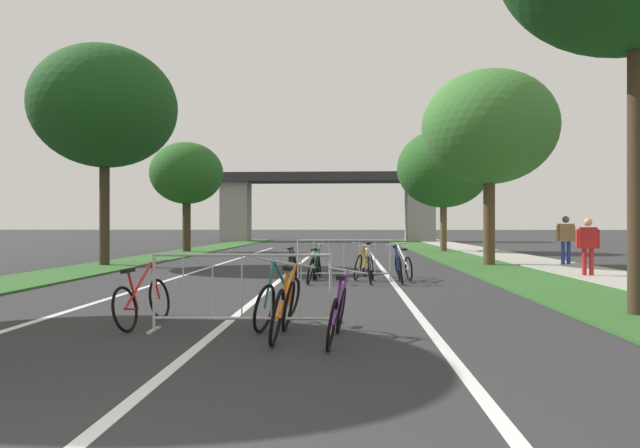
# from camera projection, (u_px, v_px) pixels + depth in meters

# --- Properties ---
(grass_verge_left) EXTENTS (2.36, 54.76, 0.05)m
(grass_verge_left) POSITION_uv_depth(u_px,v_px,m) (168.00, 256.00, 25.54)
(grass_verge_left) COLOR #2D5B26
(grass_verge_left) RESTS_ON ground
(grass_verge_right) EXTENTS (2.36, 54.76, 0.05)m
(grass_verge_right) POSITION_uv_depth(u_px,v_px,m) (453.00, 256.00, 24.91)
(grass_verge_right) COLOR #2D5B26
(grass_verge_right) RESTS_ON ground
(sidewalk_path_right) EXTENTS (2.33, 54.76, 0.08)m
(sidewalk_path_right) POSITION_uv_depth(u_px,v_px,m) (506.00, 256.00, 24.79)
(sidewalk_path_right) COLOR #9E9B93
(sidewalk_path_right) RESTS_ON ground
(lane_stripe_center) EXTENTS (0.14, 31.68, 0.01)m
(lane_stripe_center) POSITION_uv_depth(u_px,v_px,m) (295.00, 268.00, 18.67)
(lane_stripe_center) COLOR silver
(lane_stripe_center) RESTS_ON ground
(lane_stripe_right_lane) EXTENTS (0.14, 31.68, 0.01)m
(lane_stripe_right_lane) POSITION_uv_depth(u_px,v_px,m) (382.00, 268.00, 18.53)
(lane_stripe_right_lane) COLOR silver
(lane_stripe_right_lane) RESTS_ON ground
(lane_stripe_left_lane) EXTENTS (0.14, 31.68, 0.01)m
(lane_stripe_left_lane) POSITION_uv_depth(u_px,v_px,m) (210.00, 267.00, 18.81)
(lane_stripe_left_lane) COLOR silver
(lane_stripe_left_lane) RESTS_ON ground
(overpass_bridge) EXTENTS (23.63, 3.44, 5.83)m
(overpass_bridge) POSITION_uv_depth(u_px,v_px,m) (327.00, 194.00, 48.06)
(overpass_bridge) COLOR #2D2D30
(overpass_bridge) RESTS_ON ground
(tree_left_pine_near) EXTENTS (4.93, 4.93, 7.60)m
(tree_left_pine_near) POSITION_uv_depth(u_px,v_px,m) (105.00, 107.00, 19.38)
(tree_left_pine_near) COLOR #3D2D1E
(tree_left_pine_near) RESTS_ON ground
(tree_left_oak_mid) EXTENTS (3.77, 3.77, 5.71)m
(tree_left_oak_mid) POSITION_uv_depth(u_px,v_px,m) (187.00, 174.00, 29.11)
(tree_left_oak_mid) COLOR #3D2D1E
(tree_left_oak_mid) RESTS_ON ground
(tree_right_maple_mid) EXTENTS (4.64, 4.64, 6.79)m
(tree_right_maple_mid) POSITION_uv_depth(u_px,v_px,m) (489.00, 128.00, 19.48)
(tree_right_maple_mid) COLOR #4C3823
(tree_right_maple_mid) RESTS_ON ground
(tree_right_cypress_far) EXTENTS (4.84, 4.84, 6.43)m
(tree_right_cypress_far) POSITION_uv_depth(u_px,v_px,m) (443.00, 169.00, 29.33)
(tree_right_cypress_far) COLOR brown
(tree_right_cypress_far) RESTS_ON ground
(crowd_barrier_nearest) EXTENTS (2.45, 0.49, 1.05)m
(crowd_barrier_nearest) POSITION_uv_depth(u_px,v_px,m) (242.00, 293.00, 7.52)
(crowd_barrier_nearest) COLOR #ADADB2
(crowd_barrier_nearest) RESTS_ON ground
(crowd_barrier_second) EXTENTS (2.46, 0.54, 1.05)m
(crowd_barrier_second) POSITION_uv_depth(u_px,v_px,m) (344.00, 260.00, 14.41)
(crowd_barrier_second) COLOR #ADADB2
(crowd_barrier_second) RESTS_ON ground
(bicycle_green_0) EXTENTS (0.51, 1.75, 0.97)m
(bicycle_green_0) POSITION_uv_depth(u_px,v_px,m) (314.00, 268.00, 13.86)
(bicycle_green_0) COLOR black
(bicycle_green_0) RESTS_ON ground
(bicycle_blue_1) EXTENTS (0.48, 1.71, 1.01)m
(bicycle_blue_1) POSITION_uv_depth(u_px,v_px,m) (399.00, 267.00, 13.93)
(bicycle_blue_1) COLOR black
(bicycle_blue_1) RESTS_ON ground
(bicycle_black_2) EXTENTS (0.55, 1.74, 0.87)m
(bicycle_black_2) POSITION_uv_depth(u_px,v_px,m) (293.00, 265.00, 14.92)
(bicycle_black_2) COLOR black
(bicycle_black_2) RESTS_ON ground
(bicycle_teal_3) EXTENTS (0.57, 1.70, 1.01)m
(bicycle_teal_3) POSITION_uv_depth(u_px,v_px,m) (279.00, 300.00, 7.92)
(bicycle_teal_3) COLOR black
(bicycle_teal_3) RESTS_ON ground
(bicycle_silver_4) EXTENTS (0.45, 1.75, 0.99)m
(bicycle_silver_4) POSITION_uv_depth(u_px,v_px,m) (371.00, 267.00, 13.88)
(bicycle_silver_4) COLOR black
(bicycle_silver_4) RESTS_ON ground
(bicycle_white_5) EXTENTS (0.59, 1.65, 0.96)m
(bicycle_white_5) POSITION_uv_depth(u_px,v_px,m) (403.00, 265.00, 14.84)
(bicycle_white_5) COLOR black
(bicycle_white_5) RESTS_ON ground
(bicycle_yellow_6) EXTENTS (0.59, 1.76, 0.99)m
(bicycle_yellow_6) POSITION_uv_depth(u_px,v_px,m) (363.00, 264.00, 14.93)
(bicycle_yellow_6) COLOR black
(bicycle_yellow_6) RESTS_ON ground
(bicycle_purple_7) EXTENTS (0.49, 1.70, 0.88)m
(bicycle_purple_7) POSITION_uv_depth(u_px,v_px,m) (337.00, 313.00, 6.86)
(bicycle_purple_7) COLOR black
(bicycle_purple_7) RESTS_ON ground
(bicycle_orange_8) EXTENTS (0.55, 1.65, 0.97)m
(bicycle_orange_8) POSITION_uv_depth(u_px,v_px,m) (284.00, 308.00, 7.05)
(bicycle_orange_8) COLOR black
(bicycle_orange_8) RESTS_ON ground
(bicycle_red_9) EXTENTS (0.51, 1.66, 0.92)m
(bicycle_red_9) POSITION_uv_depth(u_px,v_px,m) (143.00, 301.00, 7.98)
(bicycle_red_9) COLOR black
(bicycle_red_9) RESTS_ON ground
(bicycle_green_10) EXTENTS (0.46, 1.63, 0.92)m
(bicycle_green_10) POSITION_uv_depth(u_px,v_px,m) (316.00, 265.00, 15.04)
(bicycle_green_10) COLOR black
(bicycle_green_10) RESTS_ON ground
(pedestrian_with_backpack) EXTENTS (0.63, 0.30, 1.73)m
(pedestrian_with_backpack) POSITION_uv_depth(u_px,v_px,m) (566.00, 236.00, 19.26)
(pedestrian_with_backpack) COLOR navy
(pedestrian_with_backpack) RESTS_ON ground
(pedestrian_strolling) EXTENTS (0.57, 0.36, 1.61)m
(pedestrian_strolling) POSITION_uv_depth(u_px,v_px,m) (588.00, 242.00, 15.02)
(pedestrian_strolling) COLOR #B21E1E
(pedestrian_strolling) RESTS_ON ground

